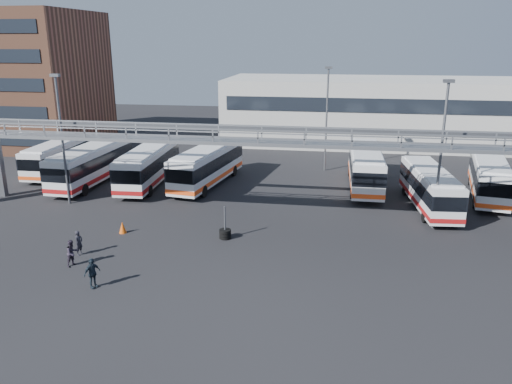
# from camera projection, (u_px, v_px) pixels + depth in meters

# --- Properties ---
(ground) EXTENTS (140.00, 140.00, 0.00)m
(ground) POSITION_uv_depth(u_px,v_px,m) (247.00, 257.00, 30.23)
(ground) COLOR black
(ground) RESTS_ON ground
(gantry) EXTENTS (51.40, 5.15, 7.10)m
(gantry) POSITION_uv_depth(u_px,v_px,m) (262.00, 148.00, 34.16)
(gantry) COLOR gray
(gantry) RESTS_ON ground
(apartment_building) EXTENTS (18.00, 15.00, 16.00)m
(apartment_building) POSITION_uv_depth(u_px,v_px,m) (18.00, 79.00, 61.41)
(apartment_building) COLOR brown
(apartment_building) RESTS_ON ground
(warehouse) EXTENTS (42.00, 14.00, 8.00)m
(warehouse) POSITION_uv_depth(u_px,v_px,m) (393.00, 111.00, 63.10)
(warehouse) COLOR #9E9E99
(warehouse) RESTS_ON ground
(light_pole_left) EXTENTS (0.70, 0.35, 10.21)m
(light_pole_left) POSITION_uv_depth(u_px,v_px,m) (62.00, 133.00, 38.56)
(light_pole_left) COLOR #4C4F54
(light_pole_left) RESTS_ON ground
(light_pole_mid) EXTENTS (0.70, 0.35, 10.21)m
(light_pole_mid) POSITION_uv_depth(u_px,v_px,m) (442.00, 148.00, 33.33)
(light_pole_mid) COLOR #4C4F54
(light_pole_mid) RESTS_ON ground
(light_pole_back) EXTENTS (0.70, 0.35, 10.21)m
(light_pole_back) POSITION_uv_depth(u_px,v_px,m) (327.00, 114.00, 48.71)
(light_pole_back) COLOR #4C4F54
(light_pole_back) RESTS_ON ground
(bus_0) EXTENTS (2.60, 10.33, 3.12)m
(bus_0) POSITION_uv_depth(u_px,v_px,m) (59.00, 156.00, 49.04)
(bus_0) COLOR silver
(bus_0) RESTS_ON ground
(bus_1) EXTENTS (3.08, 11.52, 3.47)m
(bus_1) POSITION_uv_depth(u_px,v_px,m) (91.00, 163.00, 45.26)
(bus_1) COLOR silver
(bus_1) RESTS_ON ground
(bus_2) EXTENTS (3.06, 11.31, 3.41)m
(bus_2) POSITION_uv_depth(u_px,v_px,m) (149.00, 164.00, 44.90)
(bus_2) COLOR silver
(bus_2) RESTS_ON ground
(bus_3) EXTENTS (4.36, 11.59, 3.44)m
(bus_3) POSITION_uv_depth(u_px,v_px,m) (207.00, 164.00, 44.85)
(bus_3) COLOR silver
(bus_3) RESTS_ON ground
(bus_6) EXTENTS (2.70, 11.44, 3.47)m
(bus_6) POSITION_uv_depth(u_px,v_px,m) (365.00, 166.00, 44.07)
(bus_6) COLOR silver
(bus_6) RESTS_ON ground
(bus_7) EXTENTS (3.32, 10.54, 3.15)m
(bus_7) POSITION_uv_depth(u_px,v_px,m) (430.00, 187.00, 38.59)
(bus_7) COLOR silver
(bus_7) RESTS_ON ground
(bus_8) EXTENTS (4.41, 11.08, 3.28)m
(bus_8) POSITION_uv_depth(u_px,v_px,m) (489.00, 176.00, 41.36)
(bus_8) COLOR silver
(bus_8) RESTS_ON ground
(pedestrian_a) EXTENTS (0.47, 0.63, 1.56)m
(pedestrian_a) POSITION_uv_depth(u_px,v_px,m) (79.00, 243.00, 30.41)
(pedestrian_a) COLOR black
(pedestrian_a) RESTS_ON ground
(pedestrian_b) EXTENTS (0.86, 0.95, 1.59)m
(pedestrian_b) POSITION_uv_depth(u_px,v_px,m) (72.00, 253.00, 28.92)
(pedestrian_b) COLOR #2A2331
(pedestrian_b) RESTS_ON ground
(pedestrian_d) EXTENTS (0.82, 1.07, 1.68)m
(pedestrian_d) POSITION_uv_depth(u_px,v_px,m) (92.00, 273.00, 26.31)
(pedestrian_d) COLOR #1A252F
(pedestrian_d) RESTS_ON ground
(cone_right) EXTENTS (0.64, 0.64, 0.80)m
(cone_right) POSITION_uv_depth(u_px,v_px,m) (123.00, 227.00, 33.96)
(cone_right) COLOR #D14E0B
(cone_right) RESTS_ON ground
(tire_stack) EXTENTS (0.79, 0.79, 2.24)m
(tire_stack) POSITION_uv_depth(u_px,v_px,m) (225.00, 233.00, 33.02)
(tire_stack) COLOR black
(tire_stack) RESTS_ON ground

